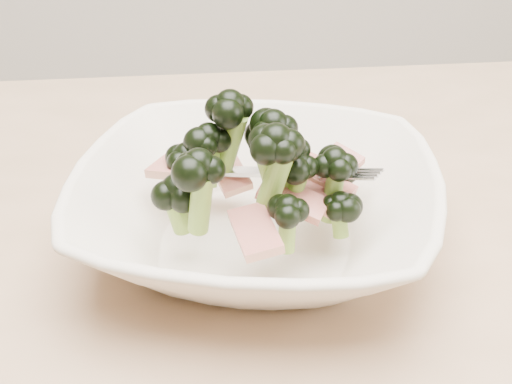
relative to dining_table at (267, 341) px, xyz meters
The scene contains 2 objects.
dining_table is the anchor object (origin of this frame).
broccoli_dish 0.14m from the dining_table, 148.79° to the left, with size 0.34×0.34×0.13m.
Camera 1 is at (-0.06, -0.47, 1.08)m, focal length 50.00 mm.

